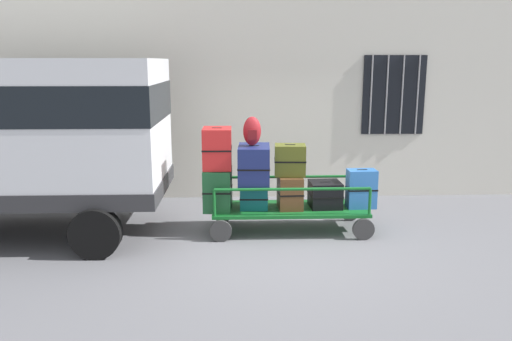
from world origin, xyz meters
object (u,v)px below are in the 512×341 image
(suitcase_midright_bottom, at_px, (325,194))
(suitcase_center_middle, at_px, (290,160))
(suitcase_center_bottom, at_px, (290,192))
(backpack, at_px, (252,131))
(van, at_px, (12,129))
(suitcase_midleft_bottom, at_px, (254,197))
(suitcase_right_bottom, at_px, (361,189))
(suitcase_left_bottom, at_px, (218,189))
(suitcase_left_middle, at_px, (217,148))
(luggage_cart, at_px, (289,211))
(suitcase_midleft_middle, at_px, (254,166))

(suitcase_midright_bottom, bearing_deg, suitcase_center_middle, 178.71)
(suitcase_center_bottom, xyz_separation_m, suitcase_midright_bottom, (0.56, 0.04, -0.05))
(suitcase_midright_bottom, distance_m, backpack, 1.54)
(van, distance_m, suitcase_midleft_bottom, 3.77)
(suitcase_center_bottom, distance_m, suitcase_right_bottom, 1.12)
(suitcase_left_bottom, bearing_deg, suitcase_center_bottom, 0.48)
(suitcase_left_middle, xyz_separation_m, suitcase_center_bottom, (1.12, -0.01, -0.70))
(luggage_cart, distance_m, suitcase_midleft_bottom, 0.61)
(suitcase_right_bottom, height_order, backpack, backpack)
(suitcase_midright_bottom, bearing_deg, suitcase_right_bottom, -5.00)
(van, bearing_deg, suitcase_midleft_bottom, 0.17)
(suitcase_midleft_middle, height_order, backpack, backpack)
(suitcase_midright_bottom, bearing_deg, suitcase_midleft_middle, -177.42)
(suitcase_center_middle, relative_size, suitcase_midright_bottom, 1.00)
(suitcase_center_bottom, bearing_deg, suitcase_midleft_middle, -179.39)
(suitcase_center_bottom, relative_size, suitcase_center_middle, 1.02)
(suitcase_midleft_middle, bearing_deg, luggage_cart, 3.21)
(suitcase_midleft_bottom, height_order, backpack, backpack)
(suitcase_left_bottom, bearing_deg, suitcase_center_middle, 3.40)
(luggage_cart, relative_size, suitcase_midleft_bottom, 5.47)
(suitcase_midleft_bottom, relative_size, suitcase_center_bottom, 0.87)
(suitcase_left_bottom, xyz_separation_m, backpack, (0.53, -0.01, 0.90))
(suitcase_left_bottom, distance_m, suitcase_right_bottom, 2.24)
(suitcase_midleft_middle, bearing_deg, suitcase_left_middle, 178.72)
(backpack, bearing_deg, suitcase_midleft_middle, 28.04)
(suitcase_midleft_middle, bearing_deg, suitcase_left_bottom, -179.64)
(suitcase_left_middle, height_order, suitcase_midleft_bottom, suitcase_left_middle)
(luggage_cart, xyz_separation_m, backpack, (-0.59, -0.05, 1.28))
(suitcase_center_bottom, relative_size, suitcase_midright_bottom, 1.02)
(van, relative_size, suitcase_center_bottom, 8.65)
(suitcase_right_bottom, distance_m, backpack, 1.94)
(suitcase_midright_bottom, xyz_separation_m, backpack, (-1.15, -0.07, 1.02))
(suitcase_midleft_bottom, height_order, suitcase_midright_bottom, suitcase_midright_bottom)
(luggage_cart, distance_m, suitcase_center_middle, 0.82)
(suitcase_left_bottom, xyz_separation_m, suitcase_left_middle, (-0.00, 0.02, 0.64))
(suitcase_left_middle, bearing_deg, suitcase_center_middle, 2.58)
(luggage_cart, distance_m, suitcase_midleft_middle, 0.93)
(suitcase_midleft_middle, distance_m, suitcase_center_bottom, 0.71)
(suitcase_left_bottom, relative_size, suitcase_left_middle, 1.02)
(suitcase_left_middle, distance_m, suitcase_center_middle, 1.14)
(luggage_cart, height_order, suitcase_right_bottom, suitcase_right_bottom)
(van, xyz_separation_m, backpack, (3.58, -0.02, -0.05))
(luggage_cart, bearing_deg, suitcase_midleft_middle, -176.79)
(van, distance_m, suitcase_midleft_middle, 3.65)
(suitcase_left_bottom, xyz_separation_m, suitcase_midleft_bottom, (0.56, 0.02, -0.13))
(luggage_cart, relative_size, suitcase_center_bottom, 4.78)
(luggage_cart, height_order, suitcase_midleft_bottom, suitcase_midleft_bottom)
(suitcase_midleft_middle, xyz_separation_m, suitcase_center_middle, (0.56, 0.06, 0.07))
(backpack, bearing_deg, luggage_cart, 4.53)
(backpack, bearing_deg, suitcase_left_middle, 177.01)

